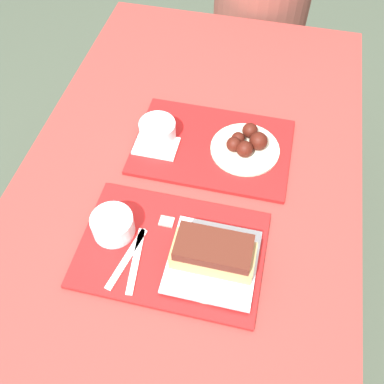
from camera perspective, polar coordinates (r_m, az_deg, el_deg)
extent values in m
plane|color=#424C3D|center=(1.80, -0.87, -14.71)|extent=(12.00, 12.00, 0.00)
cube|color=maroon|center=(1.13, -1.33, -1.11)|extent=(0.92, 1.68, 0.04)
cylinder|color=maroon|center=(1.99, -7.22, 12.49)|extent=(0.07, 0.07, 0.72)
cylinder|color=maroon|center=(1.92, 16.35, 8.52)|extent=(0.07, 0.07, 0.72)
cube|color=maroon|center=(2.10, 6.12, 17.77)|extent=(0.87, 0.28, 0.04)
cylinder|color=maroon|center=(2.30, -3.98, 14.50)|extent=(0.06, 0.06, 0.42)
cylinder|color=maroon|center=(2.24, 15.30, 11.26)|extent=(0.06, 0.06, 0.42)
cube|color=red|center=(1.03, -2.74, -7.64)|extent=(0.44, 0.30, 0.01)
cube|color=red|center=(1.22, 2.73, 6.06)|extent=(0.44, 0.30, 0.01)
cylinder|color=silver|center=(1.04, -10.51, -4.34)|extent=(0.10, 0.10, 0.05)
cylinder|color=beige|center=(1.02, -10.69, -3.72)|extent=(0.09, 0.09, 0.01)
cylinder|color=beige|center=(1.00, 2.73, -9.41)|extent=(0.20, 0.20, 0.01)
cube|color=silver|center=(1.00, 2.75, -9.20)|extent=(0.20, 0.20, 0.01)
cube|color=tan|center=(0.97, 2.82, -8.47)|extent=(0.19, 0.08, 0.05)
cube|color=#4C1E14|center=(0.94, 2.91, -7.40)|extent=(0.17, 0.09, 0.03)
cube|color=white|center=(1.02, -8.67, -8.75)|extent=(0.05, 0.17, 0.00)
cube|color=white|center=(1.01, -7.49, -9.02)|extent=(0.04, 0.17, 0.00)
cube|color=#A59E93|center=(1.06, -3.40, -3.95)|extent=(0.04, 0.03, 0.01)
cylinder|color=silver|center=(1.22, -4.60, 8.20)|extent=(0.10, 0.10, 0.05)
cylinder|color=beige|center=(1.20, -4.67, 8.91)|extent=(0.09, 0.09, 0.01)
cylinder|color=beige|center=(1.21, 7.06, 5.71)|extent=(0.19, 0.19, 0.01)
sphere|color=#42140C|center=(1.19, 8.85, 6.72)|extent=(0.05, 0.05, 0.05)
sphere|color=#42140C|center=(1.22, 7.74, 8.12)|extent=(0.04, 0.04, 0.04)
sphere|color=#42140C|center=(1.20, 6.15, 7.07)|extent=(0.04, 0.04, 0.04)
sphere|color=#42140C|center=(1.18, 5.60, 6.35)|extent=(0.04, 0.04, 0.04)
sphere|color=#42140C|center=(1.17, 7.04, 5.70)|extent=(0.05, 0.05, 0.05)
cube|color=white|center=(1.21, -4.79, 6.15)|extent=(0.12, 0.08, 0.01)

